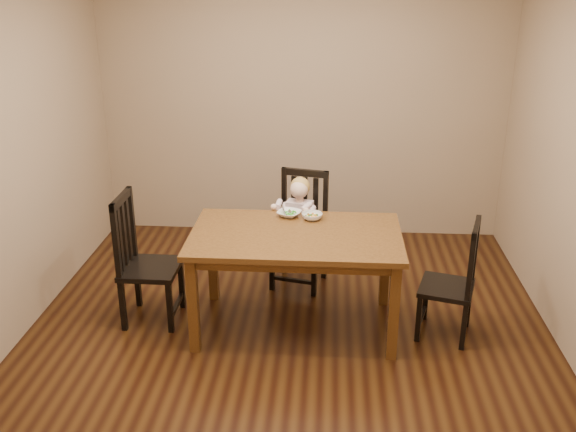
# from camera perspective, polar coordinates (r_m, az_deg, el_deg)

# --- Properties ---
(room) EXTENTS (4.01, 4.01, 2.71)m
(room) POSITION_cam_1_polar(r_m,az_deg,el_deg) (4.46, 0.07, 4.91)
(room) COLOR #3B220C
(room) RESTS_ON ground
(dining_table) EXTENTS (1.55, 0.93, 0.78)m
(dining_table) POSITION_cam_1_polar(r_m,az_deg,el_deg) (4.75, 0.69, -2.56)
(dining_table) COLOR #44290F
(dining_table) RESTS_ON room
(chair_child) EXTENTS (0.51, 0.50, 1.00)m
(chair_child) POSITION_cam_1_polar(r_m,az_deg,el_deg) (5.52, 1.12, -1.37)
(chair_child) COLOR black
(chair_child) RESTS_ON room
(chair_left) EXTENTS (0.43, 0.45, 1.03)m
(chair_left) POSITION_cam_1_polar(r_m,az_deg,el_deg) (5.06, -12.71, -3.96)
(chair_left) COLOR black
(chair_left) RESTS_ON room
(chair_right) EXTENTS (0.48, 0.49, 0.92)m
(chair_right) POSITION_cam_1_polar(r_m,az_deg,el_deg) (4.89, 14.51, -5.73)
(chair_right) COLOR black
(chair_right) RESTS_ON room
(toddler) EXTENTS (0.36, 0.42, 0.49)m
(toddler) POSITION_cam_1_polar(r_m,az_deg,el_deg) (5.43, 0.98, -0.36)
(toddler) COLOR white
(toddler) RESTS_ON chair_child
(bowl_peas) EXTENTS (0.23, 0.23, 0.04)m
(bowl_peas) POSITION_cam_1_polar(r_m,az_deg,el_deg) (5.02, 0.10, 0.21)
(bowl_peas) COLOR white
(bowl_peas) RESTS_ON dining_table
(bowl_veg) EXTENTS (0.18, 0.18, 0.05)m
(bowl_veg) POSITION_cam_1_polar(r_m,az_deg,el_deg) (4.97, 2.15, -0.02)
(bowl_veg) COLOR white
(bowl_veg) RESTS_ON dining_table
(fork) EXTENTS (0.05, 0.13, 0.05)m
(fork) POSITION_cam_1_polar(r_m,az_deg,el_deg) (5.00, -0.37, 0.38)
(fork) COLOR silver
(fork) RESTS_ON bowl_peas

